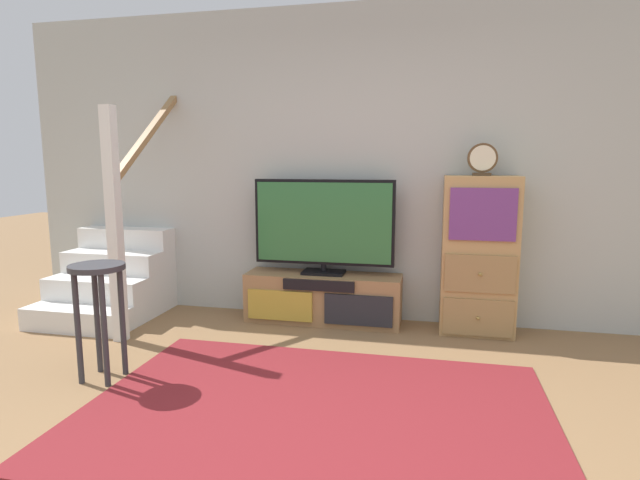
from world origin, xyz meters
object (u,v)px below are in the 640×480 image
(desk_clock, at_px, (482,159))
(television, at_px, (324,224))
(media_console, at_px, (323,298))
(side_cabinet, at_px, (479,256))
(bar_stool_near, at_px, (99,295))

(desk_clock, bearing_deg, television, 178.71)
(media_console, relative_size, desk_clock, 5.32)
(television, relative_size, desk_clock, 4.80)
(media_console, relative_size, television, 1.11)
(media_console, bearing_deg, side_cabinet, 0.46)
(side_cabinet, height_order, bar_stool_near, side_cabinet)
(media_console, bearing_deg, television, 90.00)
(television, height_order, bar_stool_near, television)
(media_console, height_order, television, television)
(television, distance_m, desk_clock, 1.38)
(television, bearing_deg, desk_clock, -1.29)
(side_cabinet, bearing_deg, desk_clock, -121.00)
(side_cabinet, distance_m, desk_clock, 0.77)
(media_console, height_order, side_cabinet, side_cabinet)
(side_cabinet, relative_size, desk_clock, 5.06)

